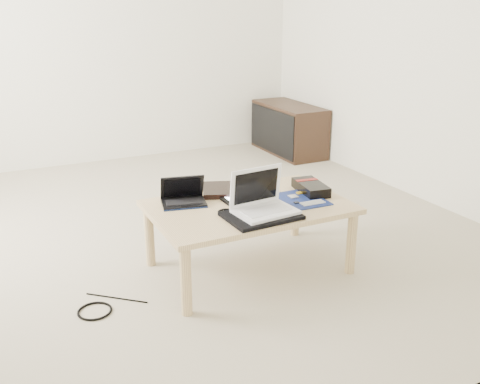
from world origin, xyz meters
name	(u,v)px	position (x,y,z in m)	size (l,w,h in m)	color
ground	(173,233)	(0.00, 0.00, 0.00)	(4.00, 4.00, 0.00)	beige
coffee_table	(249,213)	(0.22, -0.69, 0.35)	(1.10, 0.70, 0.40)	#DDC185
media_cabinet	(288,129)	(1.77, 1.45, 0.25)	(0.41, 0.90, 0.50)	#352016
book	(228,190)	(0.21, -0.45, 0.42)	(0.37, 0.35, 0.03)	black
netbook	(183,198)	(-0.10, -0.51, 0.43)	(0.28, 0.22, 0.16)	black
tablet	(246,199)	(0.24, -0.61, 0.41)	(0.27, 0.20, 0.01)	black
remote	(256,197)	(0.30, -0.62, 0.41)	(0.09, 0.22, 0.02)	#B5B5BA
neoprene_sleeve	(261,216)	(0.19, -0.89, 0.41)	(0.38, 0.28, 0.02)	black
white_laptop	(262,203)	(0.22, -0.85, 0.47)	(0.33, 0.25, 0.23)	white
motherboard	(301,199)	(0.53, -0.75, 0.40)	(0.25, 0.31, 0.01)	#0C1C4E
gpu_box	(311,187)	(0.65, -0.66, 0.43)	(0.17, 0.29, 0.06)	black
cable_coil	(226,212)	(0.05, -0.75, 0.41)	(0.09, 0.09, 0.01)	black
floor_cable_coil	(95,311)	(-0.69, -0.77, 0.01)	(0.17, 0.17, 0.01)	black
floor_cable_trail	(117,298)	(-0.56, -0.69, 0.00)	(0.01, 0.01, 0.35)	black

